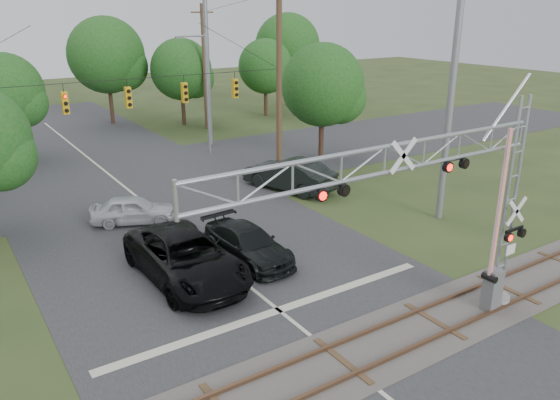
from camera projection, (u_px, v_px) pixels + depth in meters
ground at (390, 400)px, 14.77m from camera, size 160.00×160.00×0.00m
road_main at (220, 263)px, 22.65m from camera, size 14.00×90.00×0.02m
road_cross at (115, 180)px, 33.69m from camera, size 90.00×12.00×0.02m
railroad_track at (342, 361)px, 16.33m from camera, size 90.00×3.20×0.17m
crossing_gantry at (441, 199)px, 16.18m from camera, size 12.46×0.95×7.44m
traffic_signal_span at (145, 93)px, 29.12m from camera, size 19.34×0.36×11.50m
pickup_black at (186, 257)px, 21.08m from camera, size 3.17×6.64×1.83m
car_dark at (248, 244)px, 22.77m from camera, size 2.35×5.07×1.43m
sedan_silver at (133, 210)px, 26.71m from camera, size 4.38×3.15×1.39m
suv_dark at (289, 174)px, 31.60m from camera, size 3.60×5.96×1.86m
streetlight at (205, 88)px, 38.25m from camera, size 2.25×0.23×8.43m
utility_poles at (155, 80)px, 31.49m from camera, size 24.65×26.39×13.46m
treeline at (120, 73)px, 42.28m from camera, size 56.17×28.55×9.66m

